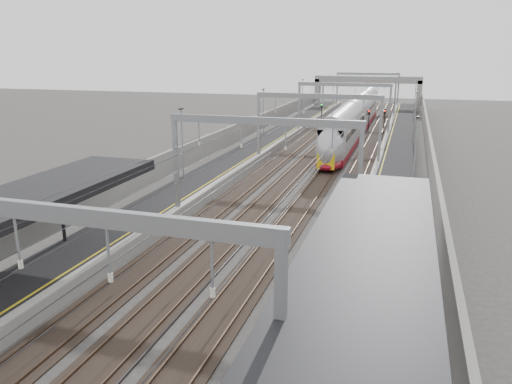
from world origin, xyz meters
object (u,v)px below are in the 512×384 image
Objects in this scene: overbridge at (367,84)px; bench at (385,295)px; train at (353,123)px; signal_green at (322,110)px.

bench is (8.57, -88.70, -3.71)m from overbridge.
train reaches higher than bench.
train reaches higher than signal_green.
overbridge is 6.33× the size of signal_green.
overbridge is 0.44× the size of train.
overbridge is at bearing 95.52° from bench.
overbridge reaches higher than signal_green.
bench is (7.07, -50.73, -0.53)m from train.
overbridge reaches higher than bench.
signal_green is at bearing 117.78° from train.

